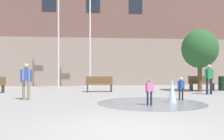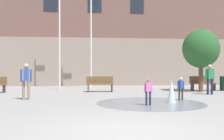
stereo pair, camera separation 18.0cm
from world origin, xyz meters
TOP-DOWN VIEW (x-y plane):
  - ground_plane at (0.00, 0.00)m, footprint 100.00×100.00m
  - library_building at (0.00, 18.65)m, footprint 36.00×6.05m
  - splash_fountain at (2.15, 4.48)m, footprint 4.28×4.28m
  - park_bench_left_of_flagpoles at (0.09, 9.87)m, footprint 1.60×0.44m
  - park_bench_near_trashcan at (6.52, 10.02)m, footprint 1.60×0.44m
  - adult_watching at (-3.36, 6.16)m, footprint 0.50×0.37m
  - child_with_pink_shirt at (1.52, 3.81)m, footprint 0.31×0.15m
  - teen_by_trashcan at (5.77, 7.57)m, footprint 0.50×0.30m
  - child_in_fountain at (3.33, 5.30)m, footprint 0.31×0.23m
  - flagpole_left at (-2.47, 12.29)m, footprint 0.80×0.10m
  - flagpole_right at (-0.35, 12.29)m, footprint 0.80×0.10m
  - trash_can at (7.89, 9.90)m, footprint 0.56×0.56m
  - street_tree_near_building at (6.08, 9.31)m, footprint 2.16×2.16m

SIDE VIEW (x-z plane):
  - ground_plane at x=0.00m, z-range 0.00..0.00m
  - splash_fountain at x=2.15m, z-range -0.26..0.67m
  - trash_can at x=7.89m, z-range 0.00..0.90m
  - park_bench_left_of_flagpoles at x=0.09m, z-range 0.02..0.93m
  - park_bench_near_trashcan at x=6.52m, z-range 0.02..0.93m
  - child_with_pink_shirt at x=1.52m, z-range 0.09..1.07m
  - child_in_fountain at x=3.33m, z-range 0.09..1.07m
  - adult_watching at x=-3.36m, z-range 0.14..1.73m
  - teen_by_trashcan at x=5.77m, z-range 0.14..1.73m
  - street_tree_near_building at x=6.08m, z-range 0.69..4.41m
  - flagpole_right at x=-0.35m, z-range 0.25..8.41m
  - library_building at x=0.00m, z-range 0.00..8.67m
  - flagpole_left at x=-2.47m, z-range 0.25..9.05m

